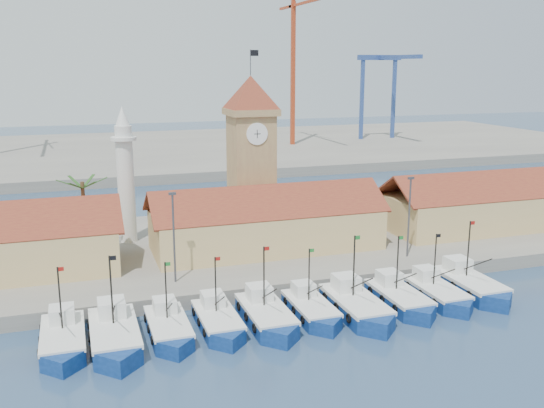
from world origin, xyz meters
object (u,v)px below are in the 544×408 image
object	(u,v)px
clock_tower	(251,152)
minaret	(125,174)
boat_0	(63,341)
boat_5	(312,311)

from	to	relation	value
clock_tower	minaret	size ratio (longest dim) A/B	1.39
boat_0	boat_5	distance (m)	21.38
boat_0	clock_tower	distance (m)	34.02
clock_tower	minaret	xyz separation A→B (m)	(-15.00, 2.00, -2.23)
boat_0	minaret	bearing A→B (deg)	73.07
clock_tower	boat_5	bearing A→B (deg)	-92.92
boat_0	clock_tower	world-z (taller)	clock_tower
clock_tower	minaret	distance (m)	15.30
boat_5	minaret	xyz separation A→B (m)	(-13.81, 25.21, 9.04)
boat_5	clock_tower	bearing A→B (deg)	87.08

